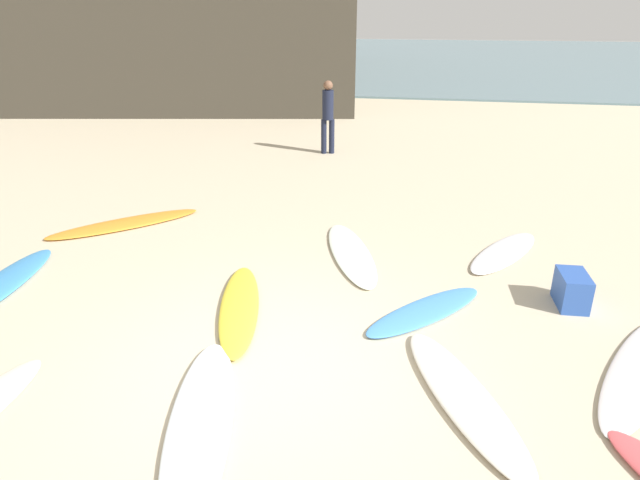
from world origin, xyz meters
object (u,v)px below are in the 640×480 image
(surfboard_3, at_px, (639,371))
(beachgoer_near, at_px, (328,113))
(surfboard_4, at_px, (200,423))
(surfboard_0, at_px, (351,253))
(surfboard_6, at_px, (125,224))
(surfboard_7, at_px, (239,307))
(surfboard_8, at_px, (504,252))
(surfboard_9, at_px, (0,286))
(beach_cooler, at_px, (572,290))
(surfboard_1, at_px, (425,311))
(surfboard_10, at_px, (464,397))

(surfboard_3, relative_size, beachgoer_near, 1.39)
(beachgoer_near, bearing_deg, surfboard_4, 78.84)
(surfboard_0, distance_m, surfboard_6, 4.05)
(surfboard_0, bearing_deg, surfboard_6, 153.58)
(surfboard_4, bearing_deg, surfboard_7, 84.06)
(surfboard_8, bearing_deg, surfboard_6, 29.29)
(surfboard_4, xyz_separation_m, surfboard_9, (-3.65, 2.06, 0.00))
(surfboard_4, distance_m, beach_cooler, 4.82)
(surfboard_0, relative_size, surfboard_1, 1.25)
(surfboard_0, height_order, surfboard_3, surfboard_0)
(surfboard_1, relative_size, beachgoer_near, 1.06)
(surfboard_1, bearing_deg, surfboard_8, 102.10)
(surfboard_1, height_order, surfboard_6, surfboard_1)
(surfboard_10, bearing_deg, surfboard_4, -5.92)
(surfboard_8, bearing_deg, beachgoer_near, -27.09)
(surfboard_7, height_order, surfboard_8, surfboard_7)
(surfboard_6, height_order, surfboard_10, surfboard_10)
(surfboard_8, bearing_deg, surfboard_0, 41.09)
(surfboard_4, xyz_separation_m, surfboard_10, (2.37, 0.79, 0.00))
(surfboard_4, height_order, surfboard_9, same)
(surfboard_3, xyz_separation_m, surfboard_6, (-7.34, 2.96, 0.00))
(surfboard_4, relative_size, surfboard_6, 0.98)
(surfboard_7, xyz_separation_m, surfboard_9, (-3.36, -0.02, -0.00))
(surfboard_4, relative_size, surfboard_7, 1.12)
(surfboard_6, xyz_separation_m, surfboard_8, (6.33, -0.08, -0.00))
(beachgoer_near, bearing_deg, surfboard_10, 93.05)
(surfboard_6, bearing_deg, beach_cooler, 34.66)
(surfboard_1, xyz_separation_m, surfboard_8, (1.18, 2.03, -0.00))
(surfboard_3, distance_m, surfboard_6, 7.91)
(surfboard_10, bearing_deg, surfboard_8, -126.87)
(surfboard_9, bearing_deg, beach_cooler, 1.26)
(surfboard_3, height_order, beach_cooler, beach_cooler)
(surfboard_6, bearing_deg, surfboard_1, 25.07)
(surfboard_0, bearing_deg, surfboard_8, -7.82)
(surfboard_0, bearing_deg, surfboard_3, -55.02)
(surfboard_0, height_order, beach_cooler, beach_cooler)
(surfboard_6, relative_size, beachgoer_near, 1.43)
(surfboard_0, distance_m, surfboard_8, 2.35)
(surfboard_0, relative_size, surfboard_8, 1.21)
(surfboard_6, relative_size, surfboard_10, 1.12)
(surfboard_3, bearing_deg, surfboard_6, 6.09)
(beachgoer_near, relative_size, beach_cooler, 3.29)
(beachgoer_near, height_order, beach_cooler, beachgoer_near)
(surfboard_3, height_order, surfboard_7, surfboard_7)
(surfboard_4, height_order, surfboard_6, surfboard_4)
(surfboard_4, distance_m, surfboard_6, 5.51)
(surfboard_1, distance_m, surfboard_4, 3.13)
(surfboard_8, height_order, surfboard_10, surfboard_10)
(surfboard_6, xyz_separation_m, beachgoer_near, (2.62, 5.65, 0.99))
(surfboard_0, xyz_separation_m, surfboard_7, (-1.17, -1.91, 0.01))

